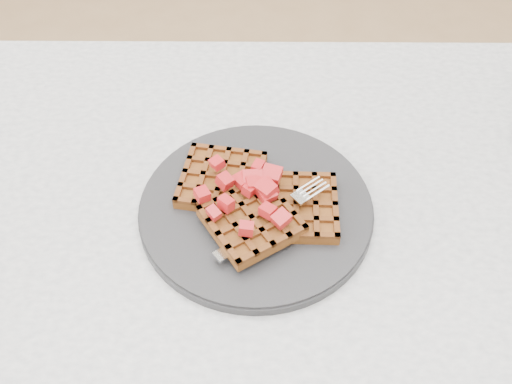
% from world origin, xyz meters
% --- Properties ---
extents(table, '(1.20, 0.80, 0.75)m').
position_xyz_m(table, '(0.00, 0.00, 0.64)').
color(table, silver).
rests_on(table, ground).
extents(plate, '(0.30, 0.30, 0.02)m').
position_xyz_m(plate, '(-0.10, 0.02, 0.76)').
color(plate, '#242427').
rests_on(plate, table).
extents(waffles, '(0.21, 0.20, 0.03)m').
position_xyz_m(waffles, '(-0.10, 0.02, 0.78)').
color(waffles, brown).
rests_on(waffles, plate).
extents(strawberry_pile, '(0.15, 0.15, 0.02)m').
position_xyz_m(strawberry_pile, '(-0.10, 0.02, 0.80)').
color(strawberry_pile, '#A20006').
rests_on(strawberry_pile, waffles).
extents(fork, '(0.15, 0.13, 0.02)m').
position_xyz_m(fork, '(-0.07, -0.01, 0.77)').
color(fork, silver).
rests_on(fork, plate).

